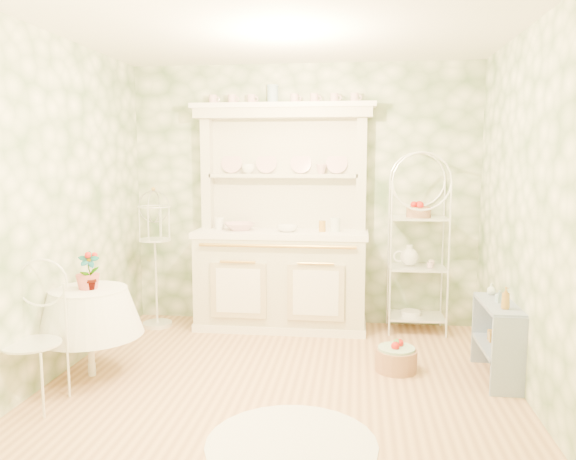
# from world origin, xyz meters

# --- Properties ---
(floor) EXTENTS (3.60, 3.60, 0.00)m
(floor) POSITION_xyz_m (0.00, 0.00, 0.00)
(floor) COLOR tan
(floor) RESTS_ON ground
(ceiling) EXTENTS (3.60, 3.60, 0.00)m
(ceiling) POSITION_xyz_m (0.00, 0.00, 2.70)
(ceiling) COLOR white
(ceiling) RESTS_ON floor
(wall_left) EXTENTS (3.60, 3.60, 0.00)m
(wall_left) POSITION_xyz_m (-1.80, 0.00, 1.35)
(wall_left) COLOR white
(wall_left) RESTS_ON floor
(wall_right) EXTENTS (3.60, 3.60, 0.00)m
(wall_right) POSITION_xyz_m (1.80, 0.00, 1.35)
(wall_right) COLOR white
(wall_right) RESTS_ON floor
(wall_back) EXTENTS (3.60, 3.60, 0.00)m
(wall_back) POSITION_xyz_m (0.00, 1.80, 1.35)
(wall_back) COLOR white
(wall_back) RESTS_ON floor
(wall_front) EXTENTS (3.60, 3.60, 0.00)m
(wall_front) POSITION_xyz_m (0.00, -1.80, 1.35)
(wall_front) COLOR white
(wall_front) RESTS_ON floor
(kitchen_dresser) EXTENTS (1.87, 0.61, 2.29)m
(kitchen_dresser) POSITION_xyz_m (-0.20, 1.52, 1.15)
(kitchen_dresser) COLOR silver
(kitchen_dresser) RESTS_ON floor
(bakers_rack) EXTENTS (0.60, 0.43, 1.90)m
(bakers_rack) POSITION_xyz_m (1.17, 1.59, 0.95)
(bakers_rack) COLOR white
(bakers_rack) RESTS_ON floor
(side_shelf) EXTENTS (0.29, 0.74, 0.63)m
(side_shelf) POSITION_xyz_m (1.68, 0.39, 0.31)
(side_shelf) COLOR #899AB6
(side_shelf) RESTS_ON floor
(round_table) EXTENTS (0.66, 0.66, 0.68)m
(round_table) POSITION_xyz_m (-1.54, 0.05, 0.34)
(round_table) COLOR white
(round_table) RESTS_ON floor
(cafe_chair) EXTENTS (0.50, 0.50, 0.85)m
(cafe_chair) POSITION_xyz_m (-1.68, -0.53, 0.43)
(cafe_chair) COLOR white
(cafe_chair) RESTS_ON floor
(birdcage_stand) EXTENTS (0.37, 0.37, 1.41)m
(birdcage_stand) POSITION_xyz_m (-1.49, 1.41, 0.70)
(birdcage_stand) COLOR white
(birdcage_stand) RESTS_ON floor
(floor_basket) EXTENTS (0.32, 0.32, 0.21)m
(floor_basket) POSITION_xyz_m (0.90, 0.46, 0.10)
(floor_basket) COLOR #AD7B5A
(floor_basket) RESTS_ON floor
(lace_rug) EXTENTS (1.19, 1.19, 0.01)m
(lace_rug) POSITION_xyz_m (0.19, -0.84, 0.00)
(lace_rug) COLOR white
(lace_rug) RESTS_ON floor
(bowl_floral) EXTENTS (0.40, 0.40, 0.08)m
(bowl_floral) POSITION_xyz_m (-0.63, 1.51, 1.02)
(bowl_floral) COLOR white
(bowl_floral) RESTS_ON kitchen_dresser
(bowl_white) EXTENTS (0.22, 0.22, 0.07)m
(bowl_white) POSITION_xyz_m (-0.13, 1.45, 1.02)
(bowl_white) COLOR white
(bowl_white) RESTS_ON kitchen_dresser
(cup_left) EXTENTS (0.15, 0.15, 0.10)m
(cup_left) POSITION_xyz_m (-0.56, 1.68, 1.61)
(cup_left) COLOR white
(cup_left) RESTS_ON kitchen_dresser
(cup_right) EXTENTS (0.14, 0.14, 0.10)m
(cup_right) POSITION_xyz_m (0.19, 1.68, 1.61)
(cup_right) COLOR white
(cup_right) RESTS_ON kitchen_dresser
(potted_geranium) EXTENTS (0.19, 0.16, 0.30)m
(potted_geranium) POSITION_xyz_m (-1.50, 0.02, 0.85)
(potted_geranium) COLOR #3F7238
(potted_geranium) RESTS_ON round_table
(bottle_amber) EXTENTS (0.08, 0.08, 0.17)m
(bottle_amber) POSITION_xyz_m (1.68, 0.21, 0.68)
(bottle_amber) COLOR #B07E2F
(bottle_amber) RESTS_ON side_shelf
(bottle_blue) EXTENTS (0.06, 0.06, 0.10)m
(bottle_blue) POSITION_xyz_m (1.68, 0.41, 0.65)
(bottle_blue) COLOR #90AFC1
(bottle_blue) RESTS_ON side_shelf
(bottle_glass) EXTENTS (0.08, 0.08, 0.10)m
(bottle_glass) POSITION_xyz_m (1.68, 0.66, 0.65)
(bottle_glass) COLOR silver
(bottle_glass) RESTS_ON side_shelf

